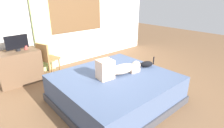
# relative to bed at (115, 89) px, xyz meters

# --- Properties ---
(ground_plane) EXTENTS (16.00, 16.00, 0.00)m
(ground_plane) POSITION_rel_bed_xyz_m (0.14, 0.09, -0.26)
(ground_plane) COLOR brown
(back_wall_with_window) EXTENTS (6.40, 0.14, 2.90)m
(back_wall_with_window) POSITION_rel_bed_xyz_m (0.16, 2.45, 1.19)
(back_wall_with_window) COLOR silver
(back_wall_with_window) RESTS_ON ground
(bed) EXTENTS (2.02, 1.88, 0.53)m
(bed) POSITION_rel_bed_xyz_m (0.00, 0.00, 0.00)
(bed) COLOR #38383D
(bed) RESTS_ON ground
(person_lying) EXTENTS (0.94, 0.35, 0.34)m
(person_lying) POSITION_rel_bed_xyz_m (0.09, 0.02, 0.38)
(person_lying) COLOR #CCB299
(person_lying) RESTS_ON bed
(cat) EXTENTS (0.33, 0.22, 0.21)m
(cat) POSITION_rel_bed_xyz_m (0.75, -0.09, 0.33)
(cat) COLOR black
(cat) RESTS_ON bed
(desk) EXTENTS (0.90, 0.56, 0.74)m
(desk) POSITION_rel_bed_xyz_m (-1.09, 2.05, 0.11)
(desk) COLOR brown
(desk) RESTS_ON ground
(tv_monitor) EXTENTS (0.48, 0.10, 0.35)m
(tv_monitor) POSITION_rel_bed_xyz_m (-1.04, 2.05, 0.66)
(tv_monitor) COLOR black
(tv_monitor) RESTS_ON desk
(cup) EXTENTS (0.08, 0.08, 0.08)m
(cup) POSITION_rel_bed_xyz_m (-0.87, 2.08, 0.52)
(cup) COLOR #B23D38
(cup) RESTS_ON desk
(chair_by_desk) EXTENTS (0.48, 0.48, 0.86)m
(chair_by_desk) POSITION_rel_bed_xyz_m (-0.50, 1.87, 0.25)
(chair_by_desk) COLOR brown
(chair_by_desk) RESTS_ON ground
(curtain_left) EXTENTS (0.44, 0.06, 2.52)m
(curtain_left) POSITION_rel_bed_xyz_m (-0.35, 2.33, 1.00)
(curtain_left) COLOR #ADCC75
(curtain_left) RESTS_ON ground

